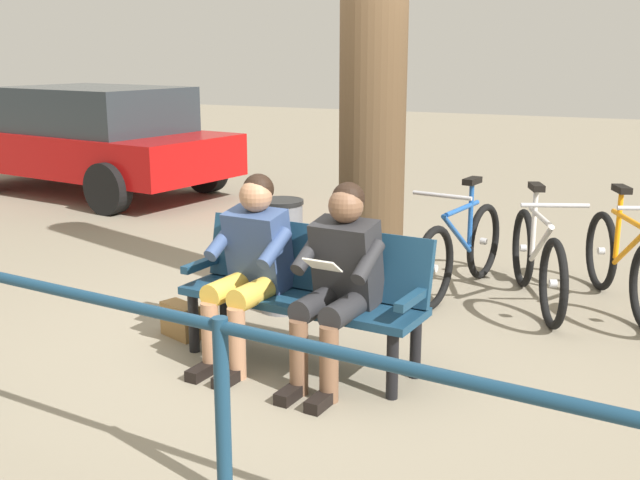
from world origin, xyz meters
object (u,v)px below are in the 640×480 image
object	(u,v)px
bicycle_silver	(624,264)
person_reading	(339,274)
tree_trunk	(374,41)
bicycle_purple	(460,250)
handbag	(181,320)
litter_bin	(281,256)
bench	(306,285)
parked_car	(91,138)
bicycle_red	(537,261)
person_companion	(250,260)

from	to	relation	value
bicycle_silver	person_reading	bearing A→B (deg)	-58.20
tree_trunk	bicycle_purple	size ratio (longest dim) A/B	2.42
handbag	bicycle_purple	size ratio (longest dim) A/B	0.18
person_reading	litter_bin	xyz separation A→B (m)	(0.91, -0.99, -0.23)
bench	bicycle_silver	bearing A→B (deg)	-127.55
bench	litter_bin	xyz separation A→B (m)	(0.60, -0.80, -0.07)
bicycle_purple	parked_car	distance (m)	6.32
person_reading	bicycle_purple	xyz separation A→B (m)	(-0.21, -2.01, -0.31)
handbag	bicycle_purple	world-z (taller)	bicycle_purple
bench	handbag	world-z (taller)	bench
bicycle_silver	bench	bearing A→B (deg)	-66.11
bench	bicycle_red	size ratio (longest dim) A/B	1.04
handbag	bicycle_red	bearing A→B (deg)	-140.16
tree_trunk	person_companion	bearing A→B (deg)	72.02
parked_car	litter_bin	bearing A→B (deg)	152.86
bicycle_purple	person_companion	bearing A→B (deg)	-15.25
bicycle_silver	parked_car	distance (m)	7.45
bench	litter_bin	distance (m)	1.00
person_companion	bicycle_silver	distance (m)	2.97
handbag	litter_bin	xyz separation A→B (m)	(-0.38, -0.80, 0.32)
person_reading	bicycle_purple	distance (m)	2.04
handbag	bicycle_silver	bearing A→B (deg)	-144.56
person_companion	tree_trunk	xyz separation A→B (m)	(-0.37, -1.15, 1.35)
tree_trunk	bicycle_red	size ratio (longest dim) A/B	2.56
bench	bicycle_silver	distance (m)	2.63
person_companion	handbag	distance (m)	0.86
tree_trunk	bicycle_red	bearing A→B (deg)	-145.43
bicycle_silver	parked_car	size ratio (longest dim) A/B	0.35
person_companion	parked_car	xyz separation A→B (m)	(5.02, -4.28, 0.11)
person_companion	tree_trunk	size ratio (longest dim) A/B	0.30
handbag	tree_trunk	world-z (taller)	tree_trunk
litter_bin	bicycle_purple	xyz separation A→B (m)	(-1.12, -1.03, -0.08)
handbag	bicycle_silver	xyz separation A→B (m)	(-2.74, -1.95, 0.24)
person_reading	handbag	distance (m)	1.41
person_companion	handbag	size ratio (longest dim) A/B	4.00
handbag	litter_bin	distance (m)	0.94
parked_car	bicycle_red	bearing A→B (deg)	167.91
person_companion	litter_bin	xyz separation A→B (m)	(0.27, -0.93, -0.23)
handbag	bicycle_red	world-z (taller)	bicycle_red
bench	litter_bin	world-z (taller)	bench
person_reading	person_companion	world-z (taller)	same
person_reading	bench	bearing A→B (deg)	-27.09
person_reading	tree_trunk	size ratio (longest dim) A/B	0.30
bicycle_silver	bicycle_purple	bearing A→B (deg)	-108.27
bench	bicycle_silver	xyz separation A→B (m)	(-1.76, -1.95, -0.15)
person_companion	litter_bin	world-z (taller)	person_companion
person_companion	bicycle_silver	size ratio (longest dim) A/B	0.77
bench	handbag	size ratio (longest dim) A/B	5.44
bicycle_purple	bicycle_silver	bearing A→B (deg)	103.80
handbag	bicycle_red	distance (m)	2.77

